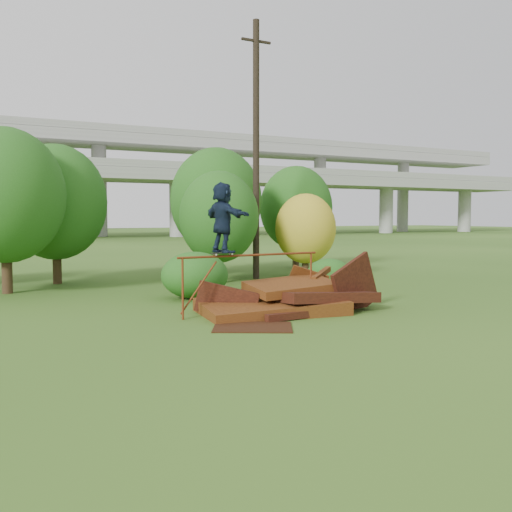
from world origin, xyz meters
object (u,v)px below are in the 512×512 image
scrap_pile (290,300)px  flat_plate (253,327)px  skater (223,217)px  utility_pole (256,149)px

scrap_pile → flat_plate: bearing=-141.8°
flat_plate → skater: bearing=88.1°
skater → utility_pole: 9.89m
scrap_pile → skater: (-1.97, 0.30, 2.38)m
utility_pole → skater: bearing=-123.5°
flat_plate → utility_pole: size_ratio=0.17×
skater → flat_plate: bearing=167.6°
skater → flat_plate: size_ratio=1.00×
skater → utility_pole: utility_pole is taller
skater → utility_pole: bearing=-44.0°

